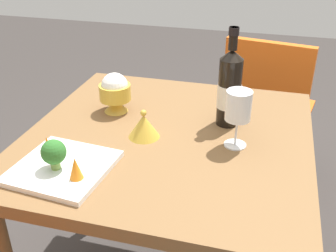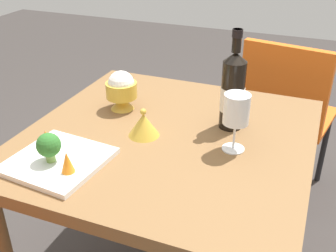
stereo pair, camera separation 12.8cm
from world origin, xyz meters
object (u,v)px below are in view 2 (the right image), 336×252
at_px(wine_bottle, 233,91).
at_px(carrot_garnish_right, 67,162).
at_px(rice_bowl, 121,90).
at_px(rice_bowl_lid, 144,125).
at_px(broccoli_floret, 49,146).
at_px(carrot_garnish_left, 46,139).
at_px(chair_by_wall, 285,107).
at_px(serving_plate, 58,161).
at_px(wine_glass, 236,111).

relative_size(wine_bottle, carrot_garnish_right, 5.28).
height_order(rice_bowl, rice_bowl_lid, rice_bowl).
bearing_deg(rice_bowl_lid, broccoli_floret, -123.38).
xyz_separation_m(wine_bottle, rice_bowl_lid, (-0.24, -0.16, -0.09)).
bearing_deg(broccoli_floret, carrot_garnish_right, -19.52).
bearing_deg(rice_bowl, rice_bowl_lid, -44.05).
bearing_deg(rice_bowl_lid, carrot_garnish_right, -108.26).
relative_size(broccoli_floret, carrot_garnish_left, 1.54).
xyz_separation_m(chair_by_wall, rice_bowl, (-0.51, -0.67, 0.28)).
distance_m(broccoli_floret, carrot_garnish_left, 0.08).
height_order(chair_by_wall, rice_bowl, rice_bowl).
distance_m(serving_plate, broccoli_floret, 0.06).
bearing_deg(carrot_garnish_left, broccoli_floret, -46.65).
relative_size(wine_bottle, wine_glass, 1.82).
bearing_deg(broccoli_floret, carrot_garnish_left, 133.35).
bearing_deg(broccoli_floret, rice_bowl_lid, 56.62).
xyz_separation_m(rice_bowl_lid, serving_plate, (-0.16, -0.24, -0.03)).
distance_m(wine_bottle, carrot_garnish_left, 0.59).
distance_m(chair_by_wall, wine_glass, 0.87).
distance_m(wine_glass, carrot_garnish_right, 0.49).
xyz_separation_m(rice_bowl_lid, carrot_garnish_left, (-0.22, -0.20, 0.01)).
bearing_deg(chair_by_wall, rice_bowl_lid, -102.81).
bearing_deg(rice_bowl_lid, rice_bowl, 135.95).
bearing_deg(wine_bottle, broccoli_floret, -134.79).
height_order(wine_glass, broccoli_floret, wine_glass).
height_order(chair_by_wall, wine_bottle, wine_bottle).
relative_size(rice_bowl_lid, carrot_garnish_right, 1.62).
relative_size(wine_glass, rice_bowl_lid, 1.79).
xyz_separation_m(wine_glass, rice_bowl_lid, (-0.28, -0.02, -0.09)).
relative_size(serving_plate, carrot_garnish_left, 4.86).
bearing_deg(wine_bottle, wine_glass, -72.21).
bearing_deg(carrot_garnish_right, rice_bowl, 98.09).
relative_size(serving_plate, carrot_garnish_right, 4.41).
height_order(wine_glass, carrot_garnish_right, wine_glass).
distance_m(wine_bottle, rice_bowl_lid, 0.30).
distance_m(rice_bowl_lid, broccoli_floret, 0.31).
bearing_deg(carrot_garnish_right, serving_plate, 145.30).
relative_size(chair_by_wall, carrot_garnish_left, 15.22).
bearing_deg(rice_bowl, broccoli_floret, -91.97).
height_order(rice_bowl_lid, carrot_garnish_right, rice_bowl_lid).
bearing_deg(carrot_garnish_left, chair_by_wall, 60.14).
bearing_deg(rice_bowl_lid, wine_bottle, 33.13).
height_order(broccoli_floret, carrot_garnish_right, broccoli_floret).
distance_m(rice_bowl, carrot_garnish_right, 0.43).
distance_m(wine_bottle, wine_glass, 0.14).
distance_m(broccoli_floret, carrot_garnish_right, 0.08).
xyz_separation_m(wine_bottle, wine_glass, (0.04, -0.14, 0.00)).
bearing_deg(carrot_garnish_left, wine_bottle, 37.27).
xyz_separation_m(serving_plate, broccoli_floret, (-0.01, -0.02, 0.06)).
xyz_separation_m(rice_bowl_lid, broccoli_floret, (-0.17, -0.25, 0.03)).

